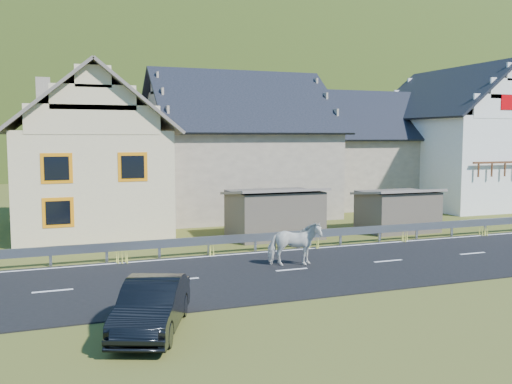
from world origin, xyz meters
name	(u,v)px	position (x,y,z in m)	size (l,w,h in m)	color
ground	(388,262)	(0.00, 0.00, 0.00)	(160.00, 160.00, 0.00)	#485016
road	(388,262)	(0.00, 0.00, 0.02)	(60.00, 7.00, 0.04)	black
lane_markings	(388,261)	(0.00, 0.00, 0.04)	(60.00, 6.60, 0.01)	silver
guardrail	(341,232)	(0.00, 3.68, 0.56)	(28.10, 0.09, 0.75)	#93969B
shed_left	(274,214)	(-2.00, 6.50, 1.10)	(4.30, 3.30, 2.40)	brown
shed_right	(397,211)	(4.50, 6.00, 1.00)	(3.80, 2.90, 2.20)	brown
house_cream	(87,144)	(-10.00, 12.00, 4.36)	(7.80, 9.80, 8.30)	beige
house_stone_a	(236,138)	(-1.00, 15.00, 4.63)	(10.80, 9.80, 8.90)	tan
house_stone_b	(362,144)	(9.00, 17.00, 4.24)	(9.80, 8.80, 8.10)	tan
house_white	(460,132)	(15.00, 14.00, 5.06)	(8.80, 10.80, 9.70)	white
mountain	(98,210)	(5.00, 180.00, -20.00)	(440.00, 280.00, 260.00)	#253D0F
horse	(294,244)	(-3.64, 0.56, 0.85)	(1.91, 0.87, 1.62)	silver
car	(152,306)	(-9.78, -4.56, 0.64)	(1.35, 3.86, 1.27)	black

